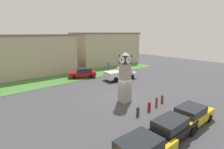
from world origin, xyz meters
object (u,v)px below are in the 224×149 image
Objects in this scene: clock_tower at (125,79)px; pedestrian_by_cars at (108,65)px; bollard_mid_row at (157,102)px; car_by_building at (192,114)px; car_near_tower at (171,128)px; car_silver_hatch at (83,73)px; bollard_far_row at (149,106)px; pickup_truck at (120,74)px; bollard_near_tower at (162,99)px; bollard_end_row at (138,111)px.

pedestrian_by_cars is (9.20, 13.69, -1.59)m from clock_tower.
car_by_building is (-0.72, -3.89, 0.28)m from bollard_mid_row.
car_near_tower reaches higher than car_silver_hatch.
pickup_truck reaches higher than bollard_far_row.
car_by_building is 14.98m from pickup_truck.
car_near_tower is at bearing -119.31° from pedestrian_by_cars.
car_by_building is at bearing -83.48° from clock_tower.
pedestrian_by_cars reaches higher than car_near_tower.
car_by_building is 0.92× the size of car_silver_hatch.
clock_tower is at bearing -100.56° from car_silver_hatch.
car_near_tower is (-2.50, -3.79, 0.33)m from bollard_far_row.
bollard_near_tower is 0.16× the size of pickup_truck.
car_near_tower is 19.57m from car_silver_hatch.
pickup_truck reaches higher than car_by_building.
car_silver_hatch is at bearing 76.25° from car_near_tower.
bollard_mid_row is 0.18× the size of pickup_truck.
bollard_near_tower is at bearing -108.55° from pickup_truck.
bollard_mid_row is at bearing 79.57° from car_by_building.
bollard_far_row is (-1.43, -0.16, -0.03)m from bollard_mid_row.
pickup_truck reaches higher than bollard_near_tower.
bollard_end_row is (-3.03, -0.13, -0.06)m from bollard_mid_row.
pickup_truck reaches higher than pedestrian_by_cars.
car_near_tower is at bearing -121.30° from pickup_truck.
clock_tower reaches higher than pedestrian_by_cars.
car_by_building is 2.49× the size of pedestrian_by_cars.
car_near_tower is 1.03× the size of car_by_building.
car_silver_hatch reaches higher than bollard_end_row.
car_by_building is at bearing -100.43° from bollard_mid_row.
bollard_mid_row is 1.44m from bollard_far_row.
clock_tower is at bearing 134.20° from bollard_near_tower.
bollard_near_tower is 10.48m from pickup_truck.
car_by_building is (0.71, -3.73, 0.32)m from bollard_far_row.
car_by_building is at bearing -116.22° from bollard_near_tower.
clock_tower reaches higher than bollard_end_row.
pickup_truck is at bearing 48.98° from clock_tower.
clock_tower is at bearing 96.52° from car_by_building.
pickup_truck is at bearing 69.13° from car_by_building.
car_by_building is at bearing -79.23° from bollard_far_row.
bollard_far_row is at bearing -98.05° from car_silver_hatch.
bollard_far_row is at bearing 56.57° from car_near_tower.
clock_tower is at bearing 70.98° from car_near_tower.
clock_tower is 3.11× the size of pedestrian_by_cars.
car_silver_hatch is at bearing 79.44° from clock_tower.
bollard_near_tower is at bearing 4.05° from bollard_end_row.
car_by_building reaches higher than bollard_end_row.
pickup_truck is at bearing 71.45° from bollard_near_tower.
car_silver_hatch is 6.30m from pickup_truck.
car_by_building is (3.21, 0.06, -0.02)m from car_near_tower.
car_silver_hatch is (2.15, 15.23, 0.33)m from bollard_far_row.
car_near_tower is 16.45m from pickup_truck.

